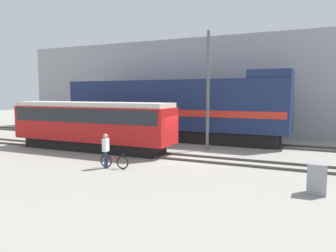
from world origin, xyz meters
The scene contains 10 objects.
ground_plane centered at (0.00, 0.00, 0.00)m, with size 120.00×120.00×0.00m, color gray.
track_near centered at (0.00, -0.63, 0.07)m, with size 60.00×1.50×0.14m.
track_far centered at (0.00, 6.10, 0.07)m, with size 60.00×1.51×0.14m.
building_backdrop centered at (0.00, 13.63, 4.54)m, with size 46.66×6.00×9.09m.
freight_locomotive centered at (-3.64, 6.10, 2.60)m, with size 18.77×3.04×5.55m.
streetcar centered at (-6.70, -0.63, 1.88)m, with size 11.84×2.54×3.29m.
bicycle centered at (-2.18, -4.60, 0.35)m, with size 1.67×0.44×0.75m.
person centered at (-2.57, -4.77, 1.11)m, with size 0.24×0.37×1.81m.
utility_pole_left centered at (0.47, 2.74, 4.03)m, with size 0.21×0.21×8.05m.
signal_box centered at (7.42, -4.96, 0.60)m, with size 0.70×0.60×1.20m.
Camera 1 is at (7.44, -18.58, 3.88)m, focal length 35.00 mm.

